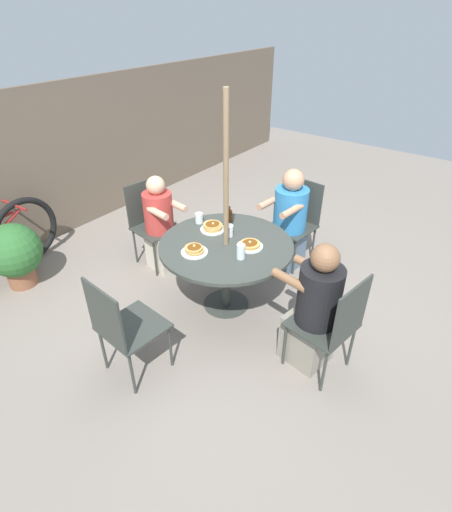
{
  "coord_description": "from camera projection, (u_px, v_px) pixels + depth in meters",
  "views": [
    {
      "loc": [
        -2.51,
        -1.9,
        2.62
      ],
      "look_at": [
        0.0,
        0.0,
        0.58
      ],
      "focal_mm": 28.0,
      "sensor_mm": 36.0,
      "label": 1
    }
  ],
  "objects": [
    {
      "name": "drinking_glass_b",
      "position": [
        241.0,
        252.0,
        3.44
      ],
      "size": [
        0.07,
        0.07,
        0.14
      ],
      "primitive_type": "cylinder",
      "color": "silver",
      "rests_on": "patio_table"
    },
    {
      "name": "patio_chair_east",
      "position": [
        297.0,
        218.0,
        4.51
      ],
      "size": [
        0.5,
        0.5,
        0.95
      ],
      "rotation": [
        0.0,
        0.0,
        1.47
      ],
      "color": "#333833",
      "rests_on": "ground"
    },
    {
      "name": "diner_south",
      "position": [
        161.0,
        227.0,
        4.39
      ],
      "size": [
        0.37,
        0.5,
        1.09
      ],
      "rotation": [
        0.0,
        0.0,
        -3.28
      ],
      "color": "beige",
      "rests_on": "ground"
    },
    {
      "name": "diner_north",
      "position": [
        314.0,
        311.0,
        3.17
      ],
      "size": [
        0.41,
        0.54,
        1.16
      ],
      "rotation": [
        0.0,
        0.0,
        -0.16
      ],
      "color": "gray",
      "rests_on": "ground"
    },
    {
      "name": "pancake_plate_a",
      "position": [
        194.0,
        250.0,
        3.53
      ],
      "size": [
        0.24,
        0.24,
        0.07
      ],
      "color": "white",
      "rests_on": "patio_table"
    },
    {
      "name": "coffee_cup",
      "position": [
        228.0,
        231.0,
        3.77
      ],
      "size": [
        0.09,
        0.09,
        0.11
      ],
      "color": "white",
      "rests_on": "patio_table"
    },
    {
      "name": "patio_table",
      "position": [
        226.0,
        252.0,
        3.72
      ],
      "size": [
        1.25,
        1.25,
        0.72
      ],
      "color": "#383D38",
      "rests_on": "ground"
    },
    {
      "name": "pancake_plate_b",
      "position": [
        213.0,
        227.0,
        3.88
      ],
      "size": [
        0.24,
        0.24,
        0.08
      ],
      "color": "white",
      "rests_on": "patio_table"
    },
    {
      "name": "syrup_bottle",
      "position": [
        229.0,
        215.0,
        4.02
      ],
      "size": [
        0.09,
        0.07,
        0.16
      ],
      "color": "#602D0F",
      "rests_on": "patio_table"
    },
    {
      "name": "drinking_glass_a",
      "position": [
        199.0,
        218.0,
        4.0
      ],
      "size": [
        0.08,
        0.08,
        0.1
      ],
      "primitive_type": "cylinder",
      "color": "silver",
      "rests_on": "patio_table"
    },
    {
      "name": "patio_chair_south",
      "position": [
        151.0,
        219.0,
        4.48
      ],
      "size": [
        0.51,
        0.51,
        0.95
      ],
      "rotation": [
        0.0,
        0.0,
        -3.28
      ],
      "color": "#333833",
      "rests_on": "ground"
    },
    {
      "name": "patio_chair_west",
      "position": [
        122.0,
        325.0,
        3.03
      ],
      "size": [
        0.49,
        0.49,
        0.95
      ],
      "rotation": [
        0.0,
        0.0,
        -1.65
      ],
      "color": "#333833",
      "rests_on": "ground"
    },
    {
      "name": "umbrella_pole",
      "position": [
        226.0,
        213.0,
        3.51
      ],
      "size": [
        0.05,
        0.05,
        2.07
      ],
      "primitive_type": "cylinder",
      "color": "#846B4C",
      "rests_on": "ground"
    },
    {
      "name": "diner_east",
      "position": [
        288.0,
        224.0,
        4.41
      ],
      "size": [
        0.57,
        0.4,
        1.15
      ],
      "rotation": [
        0.0,
        0.0,
        1.47
      ],
      "color": "slate",
      "rests_on": "ground"
    },
    {
      "name": "ground_plane",
      "position": [
        226.0,
        304.0,
        4.07
      ],
      "size": [
        12.0,
        12.0,
        0.0
      ],
      "primitive_type": "plane",
      "color": "gray"
    },
    {
      "name": "patio_chair_north",
      "position": [
        333.0,
        322.0,
        3.05
      ],
      "size": [
        0.52,
        0.52,
        0.95
      ],
      "rotation": [
        0.0,
        0.0,
        -0.16
      ],
      "color": "#333833",
      "rests_on": "ground"
    },
    {
      "name": "back_fence",
      "position": [
        56.0,
        163.0,
        4.9
      ],
      "size": [
        10.0,
        0.06,
        1.84
      ],
      "primitive_type": "cube",
      "color": "brown",
      "rests_on": "ground"
    },
    {
      "name": "potted_shrub",
      "position": [
        14.0,
        252.0,
        4.14
      ],
      "size": [
        0.57,
        0.57,
        0.71
      ],
      "color": "brown",
      "rests_on": "ground"
    },
    {
      "name": "pancake_plate_c",
      "position": [
        250.0,
        245.0,
        3.62
      ],
      "size": [
        0.24,
        0.24,
        0.06
      ],
      "color": "white",
      "rests_on": "patio_table"
    }
  ]
}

